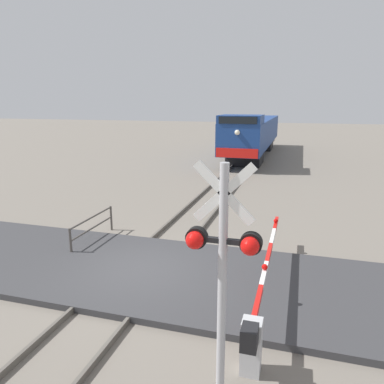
# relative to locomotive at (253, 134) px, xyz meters

# --- Properties ---
(ground_plane) EXTENTS (160.00, 160.00, 0.00)m
(ground_plane) POSITION_rel_locomotive_xyz_m (0.00, -24.47, -2.02)
(ground_plane) COLOR slate
(rail_track_left) EXTENTS (0.08, 80.00, 0.15)m
(rail_track_left) POSITION_rel_locomotive_xyz_m (-0.72, -24.47, -1.95)
(rail_track_left) COLOR #59544C
(rail_track_left) RESTS_ON ground_plane
(rail_track_right) EXTENTS (0.08, 80.00, 0.15)m
(rail_track_right) POSITION_rel_locomotive_xyz_m (0.72, -24.47, -1.95)
(rail_track_right) COLOR #59544C
(rail_track_right) RESTS_ON ground_plane
(road_surface) EXTENTS (36.00, 4.67, 0.17)m
(road_surface) POSITION_rel_locomotive_xyz_m (0.00, -24.47, -1.94)
(road_surface) COLOR #38383A
(road_surface) RESTS_ON ground_plane
(locomotive) EXTENTS (3.02, 18.01, 3.89)m
(locomotive) POSITION_rel_locomotive_xyz_m (0.00, 0.00, 0.00)
(locomotive) COLOR black
(locomotive) RESTS_ON ground_plane
(crossing_signal) EXTENTS (1.18, 0.33, 3.98)m
(crossing_signal) POSITION_rel_locomotive_xyz_m (3.11, -28.24, 0.44)
(crossing_signal) COLOR #ADADB2
(crossing_signal) RESTS_ON ground_plane
(crossing_gate) EXTENTS (0.36, 6.95, 1.16)m
(crossing_gate) POSITION_rel_locomotive_xyz_m (3.54, -26.46, -1.28)
(crossing_gate) COLOR silver
(crossing_gate) RESTS_ON ground_plane
(guard_railing) EXTENTS (0.08, 2.71, 0.95)m
(guard_railing) POSITION_rel_locomotive_xyz_m (-2.63, -22.69, -1.40)
(guard_railing) COLOR #4C4742
(guard_railing) RESTS_ON ground_plane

